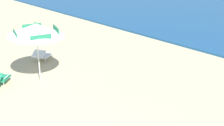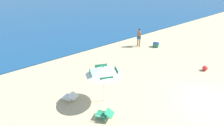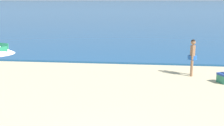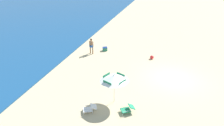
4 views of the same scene
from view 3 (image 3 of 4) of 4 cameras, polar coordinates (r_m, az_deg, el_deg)
name	(u,v)px [view 3 (image 3 of 4)]	position (r m, az deg, el deg)	size (l,w,h in m)	color
ocean_water	(145,2)	(414.82, 6.57, 11.89)	(800.00, 800.00, 0.10)	navy
person_standing_near_shore	(192,55)	(13.24, 15.66, 1.57)	(0.40, 0.48, 1.64)	#8C6042
cooler_box	(224,78)	(12.63, 21.24, -2.80)	(0.54, 0.60, 0.43)	#2D7F5B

